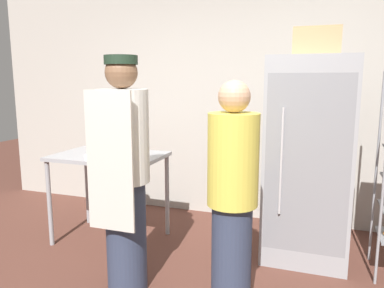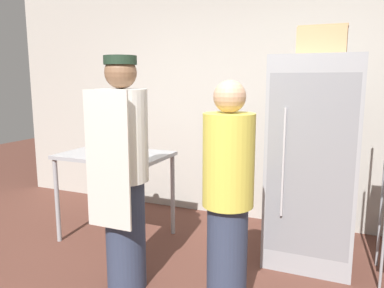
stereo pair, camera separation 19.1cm
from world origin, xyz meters
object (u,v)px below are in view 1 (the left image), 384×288
at_px(person_customer, 232,199).
at_px(blender_pitcher, 109,140).
at_px(donut_box, 102,154).
at_px(refrigerator, 308,160).
at_px(cardboard_storage_box, 317,42).
at_px(person_baker, 124,173).

bearing_deg(person_customer, blender_pitcher, 150.13).
bearing_deg(donut_box, refrigerator, 13.48).
relative_size(refrigerator, person_customer, 1.12).
bearing_deg(blender_pitcher, cardboard_storage_box, 6.07).
bearing_deg(cardboard_storage_box, donut_box, -166.12).
distance_m(refrigerator, person_baker, 1.63).
bearing_deg(refrigerator, blender_pitcher, -174.41).
bearing_deg(person_baker, person_customer, -0.51).
height_order(refrigerator, person_customer, refrigerator).
distance_m(person_baker, person_customer, 0.83).
distance_m(blender_pitcher, person_baker, 1.06).
height_order(cardboard_storage_box, person_customer, cardboard_storage_box).
bearing_deg(person_customer, donut_box, 156.84).
relative_size(donut_box, blender_pitcher, 0.84).
bearing_deg(person_baker, donut_box, 133.66).
relative_size(blender_pitcher, cardboard_storage_box, 0.79).
distance_m(blender_pitcher, person_customer, 1.70).
bearing_deg(cardboard_storage_box, person_baker, -141.12).
bearing_deg(donut_box, person_customer, -23.16).
relative_size(cardboard_storage_box, person_customer, 0.24).
relative_size(blender_pitcher, person_customer, 0.19).
distance_m(blender_pitcher, cardboard_storage_box, 2.14).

